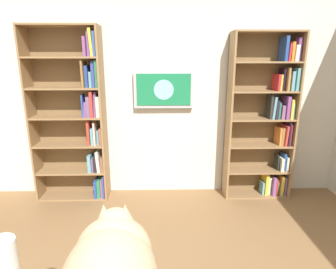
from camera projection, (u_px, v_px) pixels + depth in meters
wall_back at (165, 88)px, 3.42m from camera, size 4.52×0.06×2.70m
bookshelf_left at (268, 119)px, 3.38m from camera, size 0.80×0.28×2.00m
bookshelf_right at (77, 117)px, 3.32m from camera, size 0.86×0.28×2.06m
wall_mounted_tv at (164, 89)px, 3.34m from camera, size 0.71×0.07×0.44m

